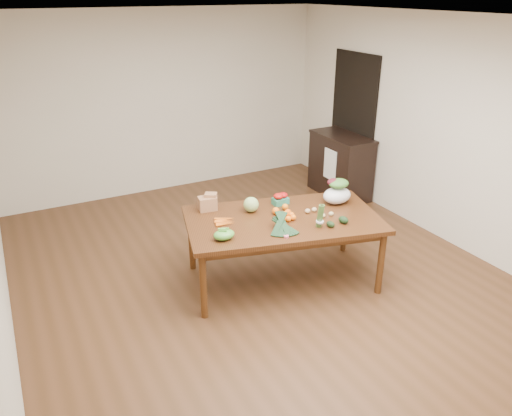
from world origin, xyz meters
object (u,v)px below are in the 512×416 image
paper_bag (207,202)px  asparagus_bundle (320,216)px  cabinet (341,165)px  salad_bag (337,192)px  kale_bunch (283,225)px  dining_table (282,250)px  cabbage (251,205)px  mandarin_cluster (286,215)px

paper_bag → asparagus_bundle: bearing=-48.1°
cabinet → salad_bag: (-1.32, -1.66, 0.41)m
asparagus_bundle → cabinet: bearing=63.1°
paper_bag → kale_bunch: (0.44, -0.85, -0.01)m
dining_table → paper_bag: 0.95m
salad_bag → paper_bag: bearing=159.7°
dining_table → cabbage: cabbage is taller
paper_bag → kale_bunch: bearing=-62.7°
cabinet → kale_bunch: 3.02m
paper_bag → mandarin_cluster: paper_bag is taller
dining_table → kale_bunch: bearing=-105.8°
cabbage → asparagus_bundle: asparagus_bundle is taller
cabinet → paper_bag: bearing=-156.3°
mandarin_cluster → kale_bunch: (-0.18, -0.25, 0.03)m
cabinet → salad_bag: bearing=-128.4°
cabbage → salad_bag: 0.98m
dining_table → asparagus_bundle: size_ratio=7.98×
cabinet → mandarin_cluster: cabinet is taller
cabbage → dining_table: bearing=-53.2°
cabinet → salad_bag: salad_bag is taller
cabinet → paper_bag: 2.93m
cabinet → cabbage: (-2.26, -1.43, 0.36)m
asparagus_bundle → salad_bag: 0.67m
cabbage → asparagus_bundle: (0.43, -0.66, 0.04)m
dining_table → asparagus_bundle: 0.65m
kale_bunch → asparagus_bundle: bearing=5.0°
mandarin_cluster → salad_bag: bearing=8.3°
kale_bunch → asparagus_bundle: size_ratio=1.60×
paper_bag → kale_bunch: 0.96m
cabbage → salad_bag: bearing=-14.0°
mandarin_cluster → asparagus_bundle: bearing=-57.1°
dining_table → kale_bunch: kale_bunch is taller
asparagus_bundle → kale_bunch: bearing=-175.0°
cabbage → asparagus_bundle: 0.79m
cabbage → salad_bag: (0.95, -0.24, 0.05)m
mandarin_cluster → kale_bunch: size_ratio=0.45×
cabinet → paper_bag: size_ratio=4.05×
paper_bag → mandarin_cluster: bearing=-44.2°
cabinet → cabbage: bearing=-147.8°
asparagus_bundle → mandarin_cluster: bearing=137.3°
dining_table → paper_bag: bearing=152.3°
cabbage → mandarin_cluster: size_ratio=0.91×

